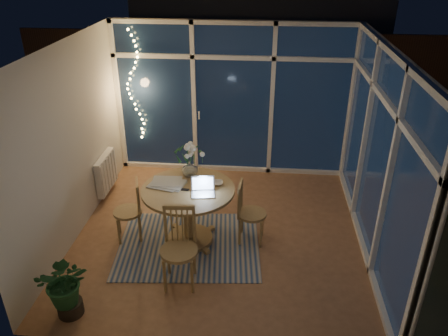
{
  "coord_description": "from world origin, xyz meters",
  "views": [
    {
      "loc": [
        0.51,
        -5.04,
        3.67
      ],
      "look_at": [
        0.01,
        0.25,
        0.91
      ],
      "focal_mm": 35.0,
      "sensor_mm": 36.0,
      "label": 1
    }
  ],
  "objects_px": {
    "dining_table": "(189,215)",
    "flower_vase": "(190,169)",
    "chair_front": "(179,249)",
    "laptop": "(203,187)",
    "chair_right": "(252,212)",
    "potted_plant": "(66,287)",
    "chair_left": "(128,210)"
  },
  "relations": [
    {
      "from": "laptop",
      "to": "potted_plant",
      "type": "xyz_separation_m",
      "value": [
        -1.32,
        -1.31,
        -0.56
      ]
    },
    {
      "from": "chair_front",
      "to": "chair_left",
      "type": "bearing_deg",
      "value": 131.8
    },
    {
      "from": "dining_table",
      "to": "laptop",
      "type": "xyz_separation_m",
      "value": [
        0.22,
        -0.13,
        0.53
      ]
    },
    {
      "from": "dining_table",
      "to": "laptop",
      "type": "distance_m",
      "value": 0.58
    },
    {
      "from": "chair_left",
      "to": "laptop",
      "type": "height_order",
      "value": "laptop"
    },
    {
      "from": "dining_table",
      "to": "chair_front",
      "type": "xyz_separation_m",
      "value": [
        0.02,
        -0.84,
        0.09
      ]
    },
    {
      "from": "chair_left",
      "to": "laptop",
      "type": "relative_size",
      "value": 2.96
    },
    {
      "from": "dining_table",
      "to": "chair_left",
      "type": "xyz_separation_m",
      "value": [
        -0.84,
        -0.0,
        0.03
      ]
    },
    {
      "from": "chair_front",
      "to": "laptop",
      "type": "xyz_separation_m",
      "value": [
        0.19,
        0.71,
        0.44
      ]
    },
    {
      "from": "potted_plant",
      "to": "chair_front",
      "type": "bearing_deg",
      "value": 28.0
    },
    {
      "from": "chair_left",
      "to": "flower_vase",
      "type": "xyz_separation_m",
      "value": [
        0.81,
        0.34,
        0.49
      ]
    },
    {
      "from": "chair_left",
      "to": "laptop",
      "type": "distance_m",
      "value": 1.18
    },
    {
      "from": "laptop",
      "to": "flower_vase",
      "type": "bearing_deg",
      "value": 108.69
    },
    {
      "from": "chair_front",
      "to": "flower_vase",
      "type": "relative_size",
      "value": 4.79
    },
    {
      "from": "chair_right",
      "to": "laptop",
      "type": "relative_size",
      "value": 3.0
    },
    {
      "from": "laptop",
      "to": "potted_plant",
      "type": "height_order",
      "value": "laptop"
    },
    {
      "from": "chair_right",
      "to": "chair_left",
      "type": "bearing_deg",
      "value": 97.33
    },
    {
      "from": "chair_front",
      "to": "laptop",
      "type": "bearing_deg",
      "value": 70.65
    },
    {
      "from": "laptop",
      "to": "potted_plant",
      "type": "bearing_deg",
      "value": -144.03
    },
    {
      "from": "chair_left",
      "to": "potted_plant",
      "type": "xyz_separation_m",
      "value": [
        -0.26,
        -1.44,
        -0.06
      ]
    },
    {
      "from": "dining_table",
      "to": "potted_plant",
      "type": "xyz_separation_m",
      "value": [
        -1.1,
        -1.44,
        -0.04
      ]
    },
    {
      "from": "chair_right",
      "to": "laptop",
      "type": "distance_m",
      "value": 0.82
    },
    {
      "from": "dining_table",
      "to": "flower_vase",
      "type": "distance_m",
      "value": 0.62
    },
    {
      "from": "laptop",
      "to": "chair_front",
      "type": "bearing_deg",
      "value": -114.1
    },
    {
      "from": "dining_table",
      "to": "flower_vase",
      "type": "bearing_deg",
      "value": 94.88
    },
    {
      "from": "chair_front",
      "to": "flower_vase",
      "type": "distance_m",
      "value": 1.26
    },
    {
      "from": "dining_table",
      "to": "chair_right",
      "type": "distance_m",
      "value": 0.84
    },
    {
      "from": "laptop",
      "to": "flower_vase",
      "type": "xyz_separation_m",
      "value": [
        -0.24,
        0.47,
        -0.0
      ]
    },
    {
      "from": "dining_table",
      "to": "chair_left",
      "type": "relative_size",
      "value": 1.37
    },
    {
      "from": "laptop",
      "to": "flower_vase",
      "type": "relative_size",
      "value": 1.43
    },
    {
      "from": "dining_table",
      "to": "flower_vase",
      "type": "relative_size",
      "value": 5.8
    },
    {
      "from": "chair_front",
      "to": "flower_vase",
      "type": "xyz_separation_m",
      "value": [
        -0.05,
        1.18,
        0.43
      ]
    }
  ]
}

